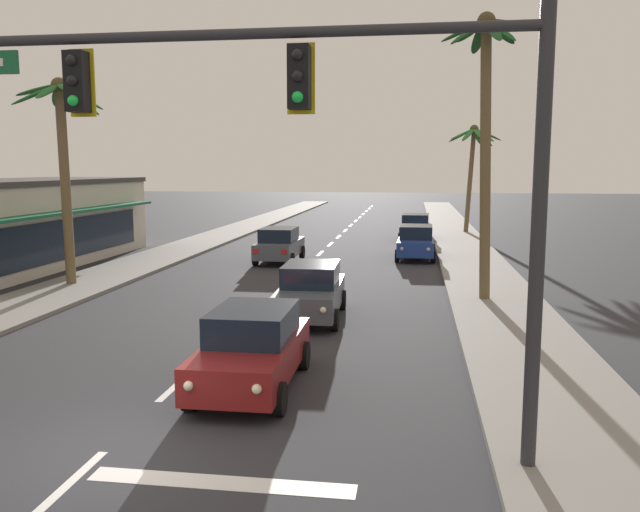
{
  "coord_description": "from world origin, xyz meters",
  "views": [
    {
      "loc": [
        4.92,
        -9.25,
        4.6
      ],
      "look_at": [
        2.43,
        8.0,
        2.2
      ],
      "focal_mm": 36.27,
      "sensor_mm": 36.0,
      "label": 1
    }
  ],
  "objects_px": {
    "sedan_parked_nearest_kerb": "(416,242)",
    "storefront_strip_left": "(8,224)",
    "sedan_lead_at_stop_bar": "(252,348)",
    "sedan_oncoming_far": "(279,244)",
    "traffic_signal_mast": "(308,127)",
    "sedan_parked_mid_kerb": "(415,227)",
    "palm_right_farthest": "(473,151)",
    "palm_left_second": "(63,141)",
    "palm_right_second": "(486,106)",
    "sedan_third_in_queue": "(311,291)"
  },
  "relations": [
    {
      "from": "sedan_parked_nearest_kerb",
      "to": "storefront_strip_left",
      "type": "xyz_separation_m",
      "value": [
        -18.45,
        -5.77,
        1.17
      ]
    },
    {
      "from": "sedan_lead_at_stop_bar",
      "to": "sedan_oncoming_far",
      "type": "relative_size",
      "value": 1.0
    },
    {
      "from": "traffic_signal_mast",
      "to": "sedan_parked_nearest_kerb",
      "type": "relative_size",
      "value": 2.37
    },
    {
      "from": "sedan_lead_at_stop_bar",
      "to": "sedan_parked_mid_kerb",
      "type": "bearing_deg",
      "value": 83.05
    },
    {
      "from": "sedan_oncoming_far",
      "to": "palm_right_farthest",
      "type": "height_order",
      "value": "palm_right_farthest"
    },
    {
      "from": "palm_left_second",
      "to": "storefront_strip_left",
      "type": "relative_size",
      "value": 0.46
    },
    {
      "from": "sedan_parked_mid_kerb",
      "to": "palm_right_second",
      "type": "xyz_separation_m",
      "value": [
        2.15,
        -18.53,
        5.76
      ]
    },
    {
      "from": "palm_right_farthest",
      "to": "storefront_strip_left",
      "type": "xyz_separation_m",
      "value": [
        -22.25,
        -18.78,
        -3.67
      ]
    },
    {
      "from": "palm_right_farthest",
      "to": "storefront_strip_left",
      "type": "bearing_deg",
      "value": -139.83
    },
    {
      "from": "sedan_parked_mid_kerb",
      "to": "palm_left_second",
      "type": "height_order",
      "value": "palm_left_second"
    },
    {
      "from": "palm_right_second",
      "to": "palm_right_farthest",
      "type": "xyz_separation_m",
      "value": [
        1.66,
        23.47,
        -0.92
      ]
    },
    {
      "from": "sedan_oncoming_far",
      "to": "palm_left_second",
      "type": "relative_size",
      "value": 0.56
    },
    {
      "from": "palm_left_second",
      "to": "palm_right_farthest",
      "type": "height_order",
      "value": "palm_left_second"
    },
    {
      "from": "palm_left_second",
      "to": "sedan_parked_mid_kerb",
      "type": "bearing_deg",
      "value": 53.28
    },
    {
      "from": "sedan_parked_mid_kerb",
      "to": "palm_left_second",
      "type": "relative_size",
      "value": 0.57
    },
    {
      "from": "traffic_signal_mast",
      "to": "storefront_strip_left",
      "type": "relative_size",
      "value": 0.61
    },
    {
      "from": "sedan_parked_nearest_kerb",
      "to": "sedan_parked_mid_kerb",
      "type": "distance_m",
      "value": 8.07
    },
    {
      "from": "sedan_third_in_queue",
      "to": "sedan_parked_mid_kerb",
      "type": "relative_size",
      "value": 1.0
    },
    {
      "from": "palm_left_second",
      "to": "storefront_strip_left",
      "type": "height_order",
      "value": "palm_left_second"
    },
    {
      "from": "sedan_parked_mid_kerb",
      "to": "storefront_strip_left",
      "type": "height_order",
      "value": "storefront_strip_left"
    },
    {
      "from": "sedan_third_in_queue",
      "to": "palm_right_second",
      "type": "distance_m",
      "value": 8.49
    },
    {
      "from": "sedan_third_in_queue",
      "to": "sedan_parked_nearest_kerb",
      "type": "relative_size",
      "value": 1.0
    },
    {
      "from": "sedan_lead_at_stop_bar",
      "to": "palm_left_second",
      "type": "distance_m",
      "value": 15.01
    },
    {
      "from": "palm_right_second",
      "to": "sedan_parked_mid_kerb",
      "type": "bearing_deg",
      "value": 96.62
    },
    {
      "from": "palm_right_second",
      "to": "palm_right_farthest",
      "type": "bearing_deg",
      "value": 85.96
    },
    {
      "from": "sedan_lead_at_stop_bar",
      "to": "sedan_third_in_queue",
      "type": "relative_size",
      "value": 0.99
    },
    {
      "from": "sedan_oncoming_far",
      "to": "sedan_parked_mid_kerb",
      "type": "relative_size",
      "value": 0.99
    },
    {
      "from": "sedan_lead_at_stop_bar",
      "to": "sedan_oncoming_far",
      "type": "height_order",
      "value": "same"
    },
    {
      "from": "sedan_third_in_queue",
      "to": "palm_right_farthest",
      "type": "bearing_deg",
      "value": 75.27
    },
    {
      "from": "sedan_third_in_queue",
      "to": "palm_left_second",
      "type": "bearing_deg",
      "value": 158.81
    },
    {
      "from": "palm_right_second",
      "to": "sedan_oncoming_far",
      "type": "bearing_deg",
      "value": 136.26
    },
    {
      "from": "palm_right_farthest",
      "to": "sedan_third_in_queue",
      "type": "bearing_deg",
      "value": -104.73
    },
    {
      "from": "sedan_oncoming_far",
      "to": "storefront_strip_left",
      "type": "distance_m",
      "value": 12.45
    },
    {
      "from": "sedan_oncoming_far",
      "to": "palm_right_second",
      "type": "distance_m",
      "value": 13.41
    },
    {
      "from": "sedan_third_in_queue",
      "to": "traffic_signal_mast",
      "type": "bearing_deg",
      "value": -81.08
    },
    {
      "from": "sedan_oncoming_far",
      "to": "sedan_parked_nearest_kerb",
      "type": "height_order",
      "value": "same"
    },
    {
      "from": "sedan_lead_at_stop_bar",
      "to": "sedan_parked_nearest_kerb",
      "type": "distance_m",
      "value": 20.32
    },
    {
      "from": "sedan_parked_nearest_kerb",
      "to": "sedan_parked_mid_kerb",
      "type": "bearing_deg",
      "value": 90.07
    },
    {
      "from": "sedan_oncoming_far",
      "to": "traffic_signal_mast",
      "type": "bearing_deg",
      "value": -76.95
    },
    {
      "from": "sedan_third_in_queue",
      "to": "storefront_strip_left",
      "type": "distance_m",
      "value": 17.2
    },
    {
      "from": "storefront_strip_left",
      "to": "sedan_parked_mid_kerb",
      "type": "bearing_deg",
      "value": 36.89
    },
    {
      "from": "palm_right_farthest",
      "to": "traffic_signal_mast",
      "type": "bearing_deg",
      "value": -98.67
    },
    {
      "from": "sedan_parked_nearest_kerb",
      "to": "storefront_strip_left",
      "type": "relative_size",
      "value": 0.26
    },
    {
      "from": "palm_left_second",
      "to": "storefront_strip_left",
      "type": "bearing_deg",
      "value": 142.28
    },
    {
      "from": "storefront_strip_left",
      "to": "palm_left_second",
      "type": "bearing_deg",
      "value": -37.72
    },
    {
      "from": "traffic_signal_mast",
      "to": "sedan_parked_nearest_kerb",
      "type": "distance_m",
      "value": 23.65
    },
    {
      "from": "palm_right_second",
      "to": "sedan_lead_at_stop_bar",
      "type": "bearing_deg",
      "value": -120.23
    },
    {
      "from": "sedan_lead_at_stop_bar",
      "to": "palm_right_second",
      "type": "relative_size",
      "value": 0.46
    },
    {
      "from": "traffic_signal_mast",
      "to": "storefront_strip_left",
      "type": "distance_m",
      "value": 24.36
    },
    {
      "from": "sedan_lead_at_stop_bar",
      "to": "palm_right_second",
      "type": "distance_m",
      "value": 12.48
    }
  ]
}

